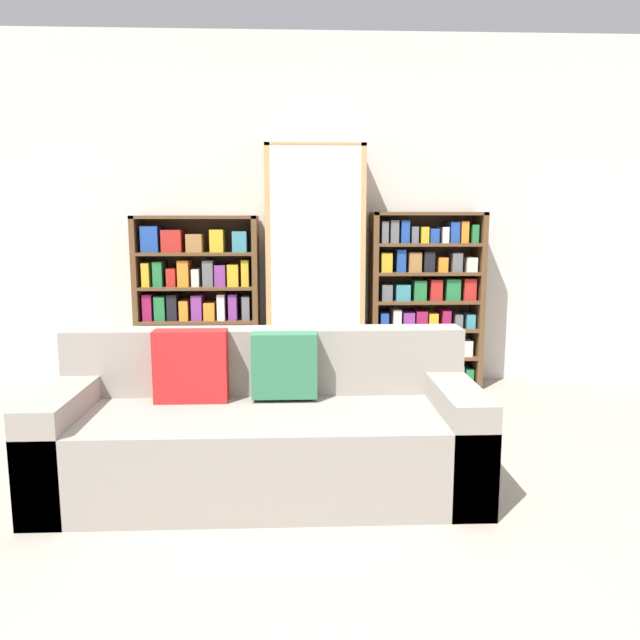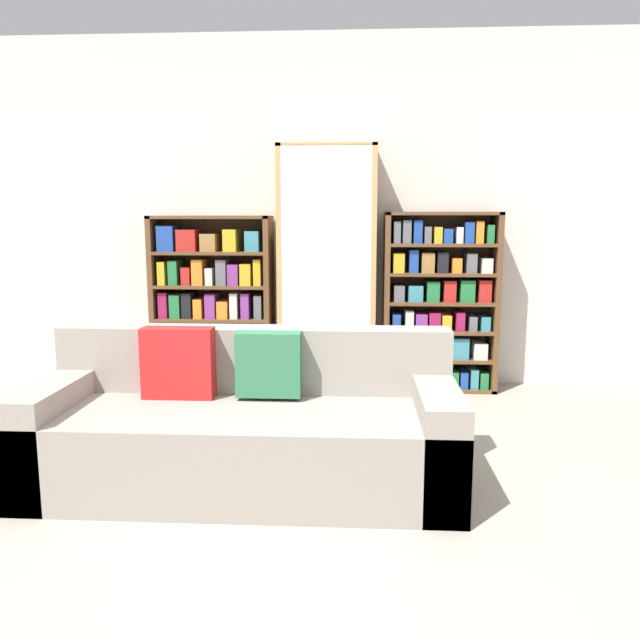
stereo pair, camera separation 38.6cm
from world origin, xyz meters
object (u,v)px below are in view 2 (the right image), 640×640
object	(u,v)px
couch	(245,429)
bookshelf_left	(213,304)
display_cabinet	(327,268)
wine_bottle	(391,386)
bookshelf_right	(439,303)

from	to	relation	value
couch	bookshelf_left	xyz separation A→B (m)	(-0.58, 1.83, 0.38)
display_cabinet	wine_bottle	bearing A→B (deg)	-46.72
bookshelf_left	display_cabinet	world-z (taller)	display_cabinet
couch	display_cabinet	size ratio (longest dim) A/B	1.11
display_cabinet	couch	bearing A→B (deg)	-99.92
couch	display_cabinet	distance (m)	1.96
couch	bookshelf_right	bearing A→B (deg)	57.36
wine_bottle	bookshelf_left	bearing A→B (deg)	159.26
couch	display_cabinet	world-z (taller)	display_cabinet
display_cabinet	bookshelf_right	xyz separation A→B (m)	(0.86, 0.02, -0.27)
couch	display_cabinet	bearing A→B (deg)	80.08
bookshelf_right	couch	bearing A→B (deg)	-122.64
bookshelf_left	display_cabinet	xyz separation A→B (m)	(0.90, -0.02, 0.28)
bookshelf_left	couch	bearing A→B (deg)	-72.46
bookshelf_right	display_cabinet	bearing A→B (deg)	-178.88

